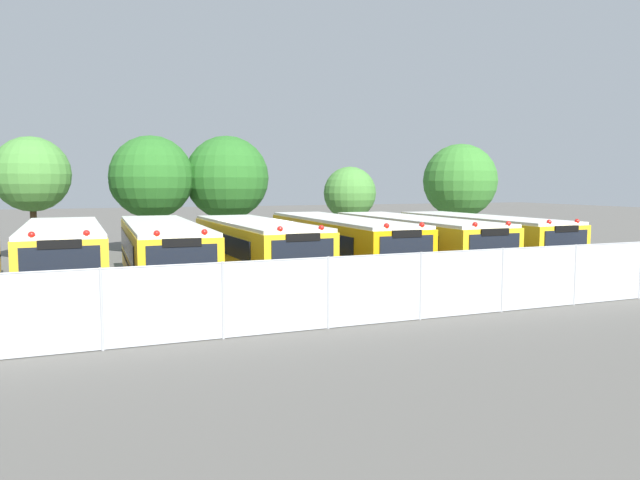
{
  "coord_description": "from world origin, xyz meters",
  "views": [
    {
      "loc": [
        -6.4,
        -22.4,
        3.84
      ],
      "look_at": [
        2.64,
        0.0,
        1.6
      ],
      "focal_mm": 34.03,
      "sensor_mm": 36.0,
      "label": 1
    }
  ],
  "objects_px": {
    "tree_4": "(348,193)",
    "tree_5": "(459,180)",
    "school_bus_2": "(162,252)",
    "school_bus_4": "(340,244)",
    "tree_3": "(229,178)",
    "tree_1": "(32,175)",
    "traffic_cone": "(135,320)",
    "school_bus_5": "(414,243)",
    "school_bus_6": "(480,240)",
    "school_bus_1": "(63,257)",
    "school_bus_3": "(256,250)",
    "tree_2": "(148,178)"
  },
  "relations": [
    {
      "from": "tree_1",
      "to": "traffic_cone",
      "type": "bearing_deg",
      "value": -78.74
    },
    {
      "from": "school_bus_3",
      "to": "tree_4",
      "type": "height_order",
      "value": "tree_4"
    },
    {
      "from": "school_bus_4",
      "to": "traffic_cone",
      "type": "height_order",
      "value": "school_bus_4"
    },
    {
      "from": "school_bus_5",
      "to": "tree_3",
      "type": "distance_m",
      "value": 13.17
    },
    {
      "from": "school_bus_6",
      "to": "school_bus_2",
      "type": "bearing_deg",
      "value": -0.25
    },
    {
      "from": "school_bus_4",
      "to": "tree_5",
      "type": "xyz_separation_m",
      "value": [
        12.46,
        9.58,
        2.72
      ]
    },
    {
      "from": "tree_4",
      "to": "tree_5",
      "type": "distance_m",
      "value": 7.14
    },
    {
      "from": "tree_4",
      "to": "tree_5",
      "type": "relative_size",
      "value": 0.77
    },
    {
      "from": "school_bus_6",
      "to": "tree_1",
      "type": "height_order",
      "value": "tree_1"
    },
    {
      "from": "tree_4",
      "to": "school_bus_4",
      "type": "bearing_deg",
      "value": -116.07
    },
    {
      "from": "school_bus_3",
      "to": "tree_1",
      "type": "height_order",
      "value": "tree_1"
    },
    {
      "from": "school_bus_2",
      "to": "school_bus_4",
      "type": "relative_size",
      "value": 0.98
    },
    {
      "from": "tree_1",
      "to": "school_bus_5",
      "type": "bearing_deg",
      "value": -33.97
    },
    {
      "from": "tree_1",
      "to": "school_bus_6",
      "type": "bearing_deg",
      "value": -27.79
    },
    {
      "from": "school_bus_6",
      "to": "school_bus_3",
      "type": "bearing_deg",
      "value": 1.61
    },
    {
      "from": "school_bus_1",
      "to": "school_bus_4",
      "type": "bearing_deg",
      "value": -178.78
    },
    {
      "from": "traffic_cone",
      "to": "school_bus_4",
      "type": "bearing_deg",
      "value": 36.48
    },
    {
      "from": "school_bus_1",
      "to": "tree_1",
      "type": "relative_size",
      "value": 1.64
    },
    {
      "from": "tree_1",
      "to": "tree_4",
      "type": "xyz_separation_m",
      "value": [
        17.5,
        1.67,
        -0.99
      ]
    },
    {
      "from": "school_bus_2",
      "to": "tree_4",
      "type": "bearing_deg",
      "value": -135.99
    },
    {
      "from": "school_bus_3",
      "to": "school_bus_4",
      "type": "relative_size",
      "value": 0.87
    },
    {
      "from": "school_bus_2",
      "to": "school_bus_3",
      "type": "height_order",
      "value": "school_bus_3"
    },
    {
      "from": "school_bus_1",
      "to": "school_bus_6",
      "type": "height_order",
      "value": "school_bus_1"
    },
    {
      "from": "tree_1",
      "to": "school_bus_2",
      "type": "bearing_deg",
      "value": -64.4
    },
    {
      "from": "school_bus_2",
      "to": "tree_3",
      "type": "height_order",
      "value": "tree_3"
    },
    {
      "from": "school_bus_3",
      "to": "tree_4",
      "type": "relative_size",
      "value": 2.05
    },
    {
      "from": "school_bus_3",
      "to": "school_bus_6",
      "type": "xyz_separation_m",
      "value": [
        10.6,
        0.37,
        -0.02
      ]
    },
    {
      "from": "school_bus_4",
      "to": "tree_2",
      "type": "height_order",
      "value": "tree_2"
    },
    {
      "from": "school_bus_3",
      "to": "school_bus_6",
      "type": "distance_m",
      "value": 10.61
    },
    {
      "from": "tree_2",
      "to": "tree_5",
      "type": "relative_size",
      "value": 1.01
    },
    {
      "from": "tree_5",
      "to": "school_bus_4",
      "type": "bearing_deg",
      "value": -142.44
    },
    {
      "from": "school_bus_1",
      "to": "traffic_cone",
      "type": "height_order",
      "value": "school_bus_1"
    },
    {
      "from": "tree_3",
      "to": "school_bus_1",
      "type": "bearing_deg",
      "value": -126.28
    },
    {
      "from": "tree_3",
      "to": "tree_5",
      "type": "height_order",
      "value": "tree_3"
    },
    {
      "from": "tree_2",
      "to": "tree_5",
      "type": "xyz_separation_m",
      "value": [
        18.75,
        -1.69,
        -0.05
      ]
    },
    {
      "from": "school_bus_2",
      "to": "school_bus_4",
      "type": "height_order",
      "value": "school_bus_4"
    },
    {
      "from": "school_bus_1",
      "to": "tree_4",
      "type": "bearing_deg",
      "value": -144.06
    },
    {
      "from": "school_bus_3",
      "to": "school_bus_5",
      "type": "relative_size",
      "value": 0.91
    },
    {
      "from": "school_bus_5",
      "to": "school_bus_6",
      "type": "bearing_deg",
      "value": -174.77
    },
    {
      "from": "tree_4",
      "to": "school_bus_5",
      "type": "bearing_deg",
      "value": -101.26
    },
    {
      "from": "school_bus_4",
      "to": "tree_5",
      "type": "bearing_deg",
      "value": -141.23
    },
    {
      "from": "school_bus_1",
      "to": "school_bus_2",
      "type": "distance_m",
      "value": 3.33
    },
    {
      "from": "school_bus_3",
      "to": "school_bus_5",
      "type": "distance_m",
      "value": 6.95
    },
    {
      "from": "school_bus_5",
      "to": "tree_3",
      "type": "relative_size",
      "value": 1.69
    },
    {
      "from": "school_bus_1",
      "to": "school_bus_6",
      "type": "relative_size",
      "value": 0.96
    },
    {
      "from": "tree_2",
      "to": "tree_5",
      "type": "bearing_deg",
      "value": -5.14
    },
    {
      "from": "school_bus_2",
      "to": "tree_1",
      "type": "bearing_deg",
      "value": -62.73
    },
    {
      "from": "school_bus_3",
      "to": "traffic_cone",
      "type": "xyz_separation_m",
      "value": [
        -4.96,
        -5.94,
        -1.06
      ]
    },
    {
      "from": "school_bus_5",
      "to": "school_bus_3",
      "type": "bearing_deg",
      "value": 1.21
    },
    {
      "from": "school_bus_6",
      "to": "tree_5",
      "type": "bearing_deg",
      "value": -120.23
    }
  ]
}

